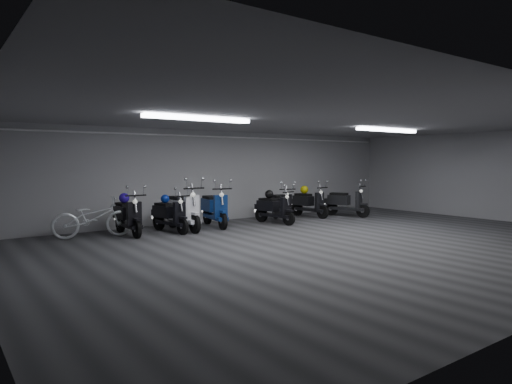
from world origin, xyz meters
TOP-DOWN VIEW (x-y plane):
  - floor at (0.00, 0.00)m, footprint 14.00×10.00m
  - ceiling at (0.00, 0.00)m, footprint 14.00×10.00m
  - back_wall at (0.00, 5.00)m, footprint 14.00×0.01m
  - right_wall at (7.00, 0.00)m, footprint 0.01×10.00m
  - fluor_strip_left at (-3.00, 1.00)m, footprint 2.40×0.18m
  - fluor_strip_right at (3.00, 1.00)m, footprint 2.40×0.18m
  - conduit at (0.00, 4.92)m, footprint 13.60×0.05m
  - scooter_0 at (-3.49, 3.85)m, footprint 0.58×1.74m
  - scooter_1 at (-2.42, 3.66)m, footprint 0.80×1.71m
  - scooter_2 at (-1.99, 3.76)m, footprint 0.65×1.95m
  - scooter_4 at (-0.96, 3.84)m, footprint 0.93×1.94m
  - scooter_5 at (0.82, 3.35)m, footprint 0.84×1.69m
  - scooter_7 at (1.41, 3.77)m, footprint 1.10×1.79m
  - scooter_8 at (2.72, 3.90)m, footprint 0.75×1.73m
  - scooter_9 at (3.88, 3.31)m, footprint 1.13×1.81m
  - bicycle at (-4.31, 4.02)m, footprint 1.96×0.99m
  - helmet_0 at (2.70, 4.13)m, footprint 0.27×0.27m
  - helmet_1 at (-3.49, 4.09)m, footprint 0.26×0.26m
  - helmet_2 at (0.78, 3.57)m, footprint 0.26×0.26m
  - helmet_3 at (-2.46, 3.89)m, footprint 0.23×0.23m

SIDE VIEW (x-z plane):
  - floor at x=0.00m, z-range -0.01..0.00m
  - scooter_5 at x=0.82m, z-range 0.00..1.21m
  - bicycle at x=-4.31m, z-range 0.00..1.21m
  - scooter_1 at x=-2.42m, z-range 0.00..1.22m
  - scooter_8 at x=2.72m, z-range 0.00..1.25m
  - scooter_7 at x=1.41m, z-range 0.00..1.27m
  - scooter_9 at x=3.88m, z-range 0.00..1.28m
  - scooter_0 at x=-3.49m, z-range 0.00..1.29m
  - scooter_4 at x=-0.96m, z-range 0.00..1.39m
  - scooter_2 at x=-1.99m, z-range 0.00..1.45m
  - helmet_3 at x=-2.46m, z-range 0.76..0.98m
  - helmet_2 at x=0.78m, z-range 0.75..1.00m
  - helmet_0 at x=2.70m, z-range 0.78..1.05m
  - helmet_1 at x=-3.49m, z-range 0.80..1.06m
  - back_wall at x=0.00m, z-range 0.00..2.80m
  - right_wall at x=7.00m, z-range 0.00..2.80m
  - conduit at x=0.00m, z-range 2.59..2.65m
  - fluor_strip_left at x=-3.00m, z-range 2.70..2.78m
  - fluor_strip_right at x=3.00m, z-range 2.70..2.78m
  - ceiling at x=0.00m, z-range 2.80..2.81m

